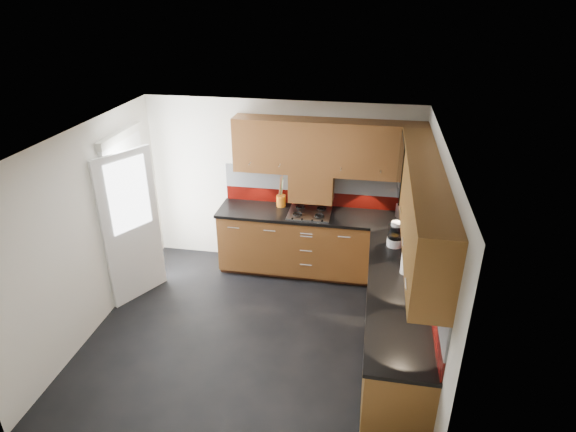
% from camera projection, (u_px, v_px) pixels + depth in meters
% --- Properties ---
extents(room, '(4.00, 3.80, 2.64)m').
position_uv_depth(room, '(249.00, 222.00, 5.07)').
color(room, black).
extents(base_cabinets, '(2.70, 3.20, 0.95)m').
position_uv_depth(base_cabinets, '(349.00, 280.00, 5.99)').
color(base_cabinets, '#582C13').
rests_on(base_cabinets, room).
extents(countertop, '(2.72, 3.22, 0.04)m').
position_uv_depth(countertop, '(350.00, 246.00, 5.77)').
color(countertop, black).
rests_on(countertop, base_cabinets).
extents(backsplash, '(2.70, 3.20, 0.54)m').
position_uv_depth(backsplash, '(371.00, 218.00, 5.81)').
color(backsplash, maroon).
rests_on(backsplash, countertop).
extents(upper_cabinets, '(2.50, 3.20, 0.72)m').
position_uv_depth(upper_cabinets, '(371.00, 173.00, 5.41)').
color(upper_cabinets, '#582C13').
rests_on(upper_cabinets, room).
extents(extractor_hood, '(0.60, 0.33, 0.40)m').
position_uv_depth(extractor_hood, '(312.00, 186.00, 6.54)').
color(extractor_hood, '#582C13').
rests_on(extractor_hood, room).
extents(glass_cabinet, '(0.32, 0.80, 0.66)m').
position_uv_depth(glass_cabinet, '(414.00, 165.00, 5.58)').
color(glass_cabinet, black).
rests_on(glass_cabinet, room).
extents(back_door, '(0.42, 1.19, 2.04)m').
position_uv_depth(back_door, '(131.00, 218.00, 6.21)').
color(back_door, white).
rests_on(back_door, room).
extents(gas_hob, '(0.57, 0.50, 0.04)m').
position_uv_depth(gas_hob, '(309.00, 213.00, 6.53)').
color(gas_hob, silver).
rests_on(gas_hob, countertop).
extents(utensil_pot, '(0.13, 0.13, 0.47)m').
position_uv_depth(utensil_pot, '(281.00, 199.00, 6.73)').
color(utensil_pot, orange).
rests_on(utensil_pot, countertop).
extents(toaster, '(0.31, 0.26, 0.20)m').
position_uv_depth(toaster, '(408.00, 211.00, 6.39)').
color(toaster, silver).
rests_on(toaster, countertop).
extents(food_processor, '(0.19, 0.19, 0.31)m').
position_uv_depth(food_processor, '(395.00, 235.00, 5.69)').
color(food_processor, white).
rests_on(food_processor, countertop).
extents(paper_towel, '(0.14, 0.14, 0.24)m').
position_uv_depth(paper_towel, '(406.00, 263.00, 5.15)').
color(paper_towel, white).
rests_on(paper_towel, countertop).
extents(orange_cloth, '(0.14, 0.13, 0.01)m').
position_uv_depth(orange_cloth, '(397.00, 234.00, 6.01)').
color(orange_cloth, orange).
rests_on(orange_cloth, countertop).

